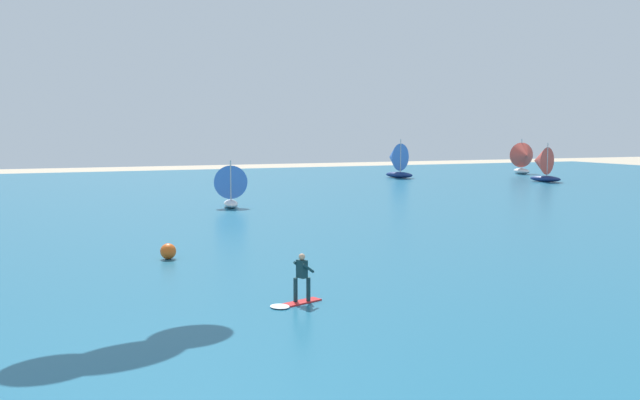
{
  "coord_description": "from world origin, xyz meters",
  "views": [
    {
      "loc": [
        -9.89,
        -1.77,
        5.86
      ],
      "look_at": [
        -0.62,
        21.18,
        3.31
      ],
      "focal_mm": 38.34,
      "sensor_mm": 36.0,
      "label": 1
    }
  ],
  "objects_px": {
    "sailboat_heeled_over": "(396,160)",
    "marker_buoy": "(168,251)",
    "sailboat_trailing": "(524,158)",
    "sailboat_near_shore": "(541,164)",
    "sailboat_far_left": "(230,185)",
    "kitesurfer": "(298,286)"
  },
  "relations": [
    {
      "from": "sailboat_near_shore",
      "to": "marker_buoy",
      "type": "distance_m",
      "value": 55.65
    },
    {
      "from": "sailboat_far_left",
      "to": "kitesurfer",
      "type": "bearing_deg",
      "value": -100.2
    },
    {
      "from": "sailboat_heeled_over",
      "to": "sailboat_near_shore",
      "type": "xyz_separation_m",
      "value": [
        12.13,
        -11.54,
        -0.14
      ]
    },
    {
      "from": "sailboat_trailing",
      "to": "sailboat_near_shore",
      "type": "relative_size",
      "value": 1.06
    },
    {
      "from": "sailboat_trailing",
      "to": "marker_buoy",
      "type": "height_order",
      "value": "sailboat_trailing"
    },
    {
      "from": "kitesurfer",
      "to": "marker_buoy",
      "type": "xyz_separation_m",
      "value": [
        -2.66,
        9.55,
        -0.25
      ]
    },
    {
      "from": "kitesurfer",
      "to": "sailboat_far_left",
      "type": "bearing_deg",
      "value": 79.8
    },
    {
      "from": "sailboat_near_shore",
      "to": "sailboat_far_left",
      "type": "distance_m",
      "value": 40.18
    },
    {
      "from": "sailboat_near_shore",
      "to": "kitesurfer",
      "type": "bearing_deg",
      "value": -137.31
    },
    {
      "from": "kitesurfer",
      "to": "sailboat_far_left",
      "type": "relative_size",
      "value": 0.58
    },
    {
      "from": "sailboat_trailing",
      "to": "sailboat_far_left",
      "type": "distance_m",
      "value": 50.45
    },
    {
      "from": "kitesurfer",
      "to": "sailboat_heeled_over",
      "type": "bearing_deg",
      "value": 58.67
    },
    {
      "from": "kitesurfer",
      "to": "sailboat_far_left",
      "type": "height_order",
      "value": "sailboat_far_left"
    },
    {
      "from": "marker_buoy",
      "to": "kitesurfer",
      "type": "bearing_deg",
      "value": -74.43
    },
    {
      "from": "sailboat_near_shore",
      "to": "marker_buoy",
      "type": "height_order",
      "value": "sailboat_near_shore"
    },
    {
      "from": "sailboat_heeled_over",
      "to": "marker_buoy",
      "type": "height_order",
      "value": "sailboat_heeled_over"
    },
    {
      "from": "sailboat_trailing",
      "to": "sailboat_far_left",
      "type": "relative_size",
      "value": 1.3
    },
    {
      "from": "sailboat_trailing",
      "to": "sailboat_near_shore",
      "type": "height_order",
      "value": "sailboat_trailing"
    },
    {
      "from": "sailboat_heeled_over",
      "to": "sailboat_trailing",
      "type": "bearing_deg",
      "value": -0.9
    },
    {
      "from": "sailboat_trailing",
      "to": "marker_buoy",
      "type": "bearing_deg",
      "value": -141.55
    },
    {
      "from": "sailboat_near_shore",
      "to": "marker_buoy",
      "type": "bearing_deg",
      "value": -146.43
    },
    {
      "from": "marker_buoy",
      "to": "sailboat_trailing",
      "type": "bearing_deg",
      "value": 38.45
    }
  ]
}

